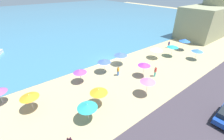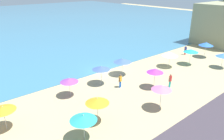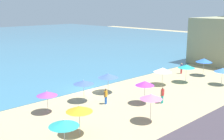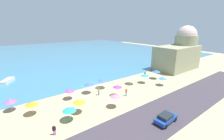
{
  "view_description": "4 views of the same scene",
  "coord_description": "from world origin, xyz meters",
  "px_view_note": "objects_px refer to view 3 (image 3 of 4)",
  "views": [
    {
      "loc": [
        -15.18,
        -21.08,
        12.89
      ],
      "look_at": [
        -2.38,
        -4.66,
        0.97
      ],
      "focal_mm": 24.0,
      "sensor_mm": 36.0,
      "label": 1
    },
    {
      "loc": [
        -17.58,
        -22.68,
        11.6
      ],
      "look_at": [
        -0.47,
        -2.41,
        1.03
      ],
      "focal_mm": 35.0,
      "sensor_mm": 36.0,
      "label": 2
    },
    {
      "loc": [
        -20.06,
        -25.93,
        9.9
      ],
      "look_at": [
        4.41,
        0.21,
        1.75
      ],
      "focal_mm": 45.0,
      "sensor_mm": 36.0,
      "label": 3
    },
    {
      "loc": [
        -17.01,
        -30.73,
        14.28
      ],
      "look_at": [
        7.88,
        2.69,
        2.13
      ],
      "focal_mm": 24.0,
      "sensor_mm": 36.0,
      "label": 4
    }
  ],
  "objects_px": {
    "beach_umbrella_3": "(186,66)",
    "beach_umbrella_4": "(47,94)",
    "beach_umbrella_7": "(84,82)",
    "beach_umbrella_11": "(64,123)",
    "beach_umbrella_6": "(223,70)",
    "bather_2": "(181,68)",
    "beach_umbrella_12": "(79,109)",
    "bather_0": "(162,94)",
    "beach_umbrella_5": "(151,97)",
    "bather_1": "(106,95)",
    "beach_umbrella_8": "(163,70)",
    "beach_umbrella_1": "(108,76)",
    "beach_umbrella_2": "(204,60)",
    "beach_umbrella_9": "(145,83)"
  },
  "relations": [
    {
      "from": "beach_umbrella_5",
      "to": "beach_umbrella_8",
      "type": "bearing_deg",
      "value": 32.21
    },
    {
      "from": "beach_umbrella_12",
      "to": "bather_1",
      "type": "height_order",
      "value": "beach_umbrella_12"
    },
    {
      "from": "bather_0",
      "to": "beach_umbrella_3",
      "type": "bearing_deg",
      "value": 17.89
    },
    {
      "from": "beach_umbrella_8",
      "to": "beach_umbrella_9",
      "type": "xyz_separation_m",
      "value": [
        -7.15,
        -3.1,
        0.21
      ]
    },
    {
      "from": "beach_umbrella_1",
      "to": "beach_umbrella_2",
      "type": "bearing_deg",
      "value": -11.96
    },
    {
      "from": "beach_umbrella_5",
      "to": "beach_umbrella_11",
      "type": "distance_m",
      "value": 8.31
    },
    {
      "from": "beach_umbrella_6",
      "to": "bather_2",
      "type": "distance_m",
      "value": 7.23
    },
    {
      "from": "beach_umbrella_1",
      "to": "beach_umbrella_12",
      "type": "xyz_separation_m",
      "value": [
        -9.07,
        -6.64,
        0.09
      ]
    },
    {
      "from": "bather_0",
      "to": "beach_umbrella_5",
      "type": "bearing_deg",
      "value": -154.38
    },
    {
      "from": "beach_umbrella_3",
      "to": "bather_0",
      "type": "distance_m",
      "value": 9.51
    },
    {
      "from": "beach_umbrella_2",
      "to": "bather_2",
      "type": "height_order",
      "value": "beach_umbrella_2"
    },
    {
      "from": "beach_umbrella_11",
      "to": "beach_umbrella_12",
      "type": "distance_m",
      "value": 2.49
    },
    {
      "from": "beach_umbrella_4",
      "to": "beach_umbrella_6",
      "type": "relative_size",
      "value": 0.96
    },
    {
      "from": "beach_umbrella_11",
      "to": "beach_umbrella_12",
      "type": "xyz_separation_m",
      "value": [
        2.19,
        1.16,
        0.18
      ]
    },
    {
      "from": "bather_0",
      "to": "beach_umbrella_11",
      "type": "bearing_deg",
      "value": -174.65
    },
    {
      "from": "beach_umbrella_4",
      "to": "beach_umbrella_11",
      "type": "bearing_deg",
      "value": -111.65
    },
    {
      "from": "beach_umbrella_4",
      "to": "beach_umbrella_5",
      "type": "height_order",
      "value": "beach_umbrella_5"
    },
    {
      "from": "beach_umbrella_1",
      "to": "beach_umbrella_5",
      "type": "distance_m",
      "value": 9.33
    },
    {
      "from": "beach_umbrella_2",
      "to": "bather_1",
      "type": "bearing_deg",
      "value": 178.14
    },
    {
      "from": "beach_umbrella_1",
      "to": "beach_umbrella_8",
      "type": "relative_size",
      "value": 1.03
    },
    {
      "from": "beach_umbrella_4",
      "to": "beach_umbrella_7",
      "type": "xyz_separation_m",
      "value": [
        4.5,
        0.21,
        0.21
      ]
    },
    {
      "from": "beach_umbrella_2",
      "to": "beach_umbrella_9",
      "type": "bearing_deg",
      "value": -172.46
    },
    {
      "from": "beach_umbrella_1",
      "to": "beach_umbrella_12",
      "type": "bearing_deg",
      "value": -143.8
    },
    {
      "from": "beach_umbrella_12",
      "to": "beach_umbrella_3",
      "type": "bearing_deg",
      "value": 8.52
    },
    {
      "from": "beach_umbrella_1",
      "to": "beach_umbrella_5",
      "type": "xyz_separation_m",
      "value": [
        -3.02,
        -8.82,
        0.25
      ]
    },
    {
      "from": "bather_2",
      "to": "beach_umbrella_12",
      "type": "bearing_deg",
      "value": -165.37
    },
    {
      "from": "bather_0",
      "to": "beach_umbrella_1",
      "type": "bearing_deg",
      "value": 103.94
    },
    {
      "from": "beach_umbrella_4",
      "to": "beach_umbrella_11",
      "type": "distance_m",
      "value": 7.58
    },
    {
      "from": "bather_0",
      "to": "bather_1",
      "type": "xyz_separation_m",
      "value": [
        -4.46,
        3.85,
        -0.05
      ]
    },
    {
      "from": "beach_umbrella_9",
      "to": "beach_umbrella_12",
      "type": "bearing_deg",
      "value": -172.37
    },
    {
      "from": "beach_umbrella_11",
      "to": "bather_2",
      "type": "relative_size",
      "value": 1.4
    },
    {
      "from": "beach_umbrella_9",
      "to": "bather_2",
      "type": "distance_m",
      "value": 15.12
    },
    {
      "from": "beach_umbrella_1",
      "to": "beach_umbrella_11",
      "type": "height_order",
      "value": "beach_umbrella_1"
    },
    {
      "from": "beach_umbrella_11",
      "to": "beach_umbrella_7",
      "type": "bearing_deg",
      "value": 44.86
    },
    {
      "from": "beach_umbrella_12",
      "to": "bather_0",
      "type": "relative_size",
      "value": 1.4
    },
    {
      "from": "beach_umbrella_4",
      "to": "bather_1",
      "type": "distance_m",
      "value": 6.06
    },
    {
      "from": "beach_umbrella_7",
      "to": "beach_umbrella_12",
      "type": "bearing_deg",
      "value": -129.89
    },
    {
      "from": "beach_umbrella_7",
      "to": "beach_umbrella_8",
      "type": "xyz_separation_m",
      "value": [
        11.3,
        -1.76,
        -0.11
      ]
    },
    {
      "from": "beach_umbrella_6",
      "to": "beach_umbrella_7",
      "type": "xyz_separation_m",
      "value": [
        -16.93,
        6.97,
        0.15
      ]
    },
    {
      "from": "beach_umbrella_4",
      "to": "beach_umbrella_1",
      "type": "bearing_deg",
      "value": 5.02
    },
    {
      "from": "beach_umbrella_3",
      "to": "beach_umbrella_4",
      "type": "relative_size",
      "value": 1.14
    },
    {
      "from": "beach_umbrella_7",
      "to": "beach_umbrella_11",
      "type": "xyz_separation_m",
      "value": [
        -7.29,
        -7.26,
        -0.13
      ]
    },
    {
      "from": "beach_umbrella_12",
      "to": "bather_0",
      "type": "height_order",
      "value": "beach_umbrella_12"
    },
    {
      "from": "beach_umbrella_3",
      "to": "bather_0",
      "type": "xyz_separation_m",
      "value": [
        -8.98,
        -2.9,
        -1.2
      ]
    },
    {
      "from": "beach_umbrella_7",
      "to": "bather_0",
      "type": "height_order",
      "value": "beach_umbrella_7"
    },
    {
      "from": "beach_umbrella_2",
      "to": "beach_umbrella_5",
      "type": "bearing_deg",
      "value": -163.72
    },
    {
      "from": "beach_umbrella_7",
      "to": "beach_umbrella_11",
      "type": "bearing_deg",
      "value": -135.14
    },
    {
      "from": "beach_umbrella_11",
      "to": "bather_0",
      "type": "bearing_deg",
      "value": 5.35
    },
    {
      "from": "beach_umbrella_3",
      "to": "beach_umbrella_6",
      "type": "bearing_deg",
      "value": -58.35
    },
    {
      "from": "beach_umbrella_6",
      "to": "beach_umbrella_12",
      "type": "relative_size",
      "value": 0.93
    }
  ]
}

